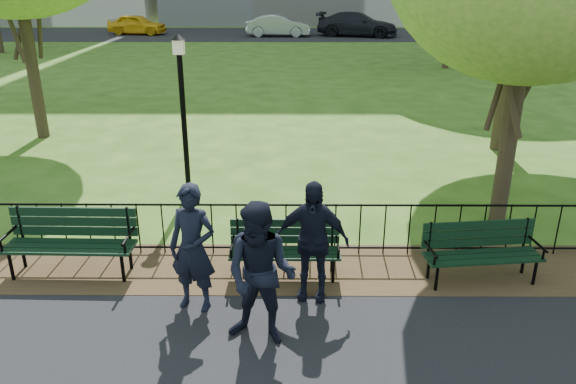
{
  "coord_description": "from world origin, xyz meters",
  "views": [
    {
      "loc": [
        0.69,
        -6.22,
        4.39
      ],
      "look_at": [
        0.64,
        1.5,
        1.3
      ],
      "focal_mm": 35.0,
      "sensor_mm": 36.0,
      "label": 1
    }
  ],
  "objects_px": {
    "park_bench_main": "(271,243)",
    "taxi": "(137,24)",
    "person_mid": "(261,275)",
    "sedan_dark": "(357,24)",
    "sedan_silver": "(278,26)",
    "lamppost": "(183,111)",
    "person_left": "(193,248)",
    "person_right": "(312,241)",
    "park_bench_right_a": "(481,246)",
    "park_bench_left_a": "(71,235)"
  },
  "relations": [
    {
      "from": "park_bench_main",
      "to": "taxi",
      "type": "height_order",
      "value": "taxi"
    },
    {
      "from": "person_mid",
      "to": "park_bench_main",
      "type": "bearing_deg",
      "value": 103.68
    },
    {
      "from": "sedan_dark",
      "to": "sedan_silver",
      "type": "bearing_deg",
      "value": 106.42
    },
    {
      "from": "lamppost",
      "to": "sedan_dark",
      "type": "xyz_separation_m",
      "value": [
        6.63,
        29.15,
        -0.96
      ]
    },
    {
      "from": "park_bench_main",
      "to": "lamppost",
      "type": "relative_size",
      "value": 0.51
    },
    {
      "from": "person_left",
      "to": "person_right",
      "type": "distance_m",
      "value": 1.63
    },
    {
      "from": "person_left",
      "to": "lamppost",
      "type": "bearing_deg",
      "value": 116.78
    },
    {
      "from": "person_mid",
      "to": "sedan_dark",
      "type": "relative_size",
      "value": 0.34
    },
    {
      "from": "sedan_dark",
      "to": "park_bench_right_a",
      "type": "bearing_deg",
      "value": -167.98
    },
    {
      "from": "person_right",
      "to": "person_mid",
      "type": "bearing_deg",
      "value": -112.82
    },
    {
      "from": "park_bench_right_a",
      "to": "taxi",
      "type": "height_order",
      "value": "taxi"
    },
    {
      "from": "park_bench_left_a",
      "to": "lamppost",
      "type": "xyz_separation_m",
      "value": [
        1.2,
        3.22,
        1.14
      ]
    },
    {
      "from": "park_bench_right_a",
      "to": "sedan_silver",
      "type": "bearing_deg",
      "value": 90.2
    },
    {
      "from": "park_bench_right_a",
      "to": "person_right",
      "type": "xyz_separation_m",
      "value": [
        -2.54,
        -0.5,
        0.33
      ]
    },
    {
      "from": "person_left",
      "to": "sedan_dark",
      "type": "xyz_separation_m",
      "value": [
        5.81,
        33.33,
        -0.1
      ]
    },
    {
      "from": "person_right",
      "to": "sedan_dark",
      "type": "xyz_separation_m",
      "value": [
        4.21,
        33.05,
        -0.08
      ]
    },
    {
      "from": "person_mid",
      "to": "lamppost",
      "type": "bearing_deg",
      "value": 125.86
    },
    {
      "from": "person_mid",
      "to": "sedan_silver",
      "type": "distance_m",
      "value": 33.94
    },
    {
      "from": "park_bench_left_a",
      "to": "sedan_dark",
      "type": "height_order",
      "value": "sedan_dark"
    },
    {
      "from": "park_bench_left_a",
      "to": "taxi",
      "type": "relative_size",
      "value": 0.48
    },
    {
      "from": "person_right",
      "to": "sedan_dark",
      "type": "height_order",
      "value": "person_right"
    },
    {
      "from": "park_bench_left_a",
      "to": "person_mid",
      "type": "bearing_deg",
      "value": -28.59
    },
    {
      "from": "person_right",
      "to": "sedan_silver",
      "type": "distance_m",
      "value": 32.94
    },
    {
      "from": "sedan_dark",
      "to": "park_bench_left_a",
      "type": "bearing_deg",
      "value": -178.65
    },
    {
      "from": "park_bench_right_a",
      "to": "person_mid",
      "type": "bearing_deg",
      "value": -160.83
    },
    {
      "from": "park_bench_main",
      "to": "person_left",
      "type": "height_order",
      "value": "person_left"
    },
    {
      "from": "person_right",
      "to": "taxi",
      "type": "bearing_deg",
      "value": 117.84
    },
    {
      "from": "lamppost",
      "to": "person_right",
      "type": "height_order",
      "value": "lamppost"
    },
    {
      "from": "taxi",
      "to": "sedan_silver",
      "type": "xyz_separation_m",
      "value": [
        10.0,
        -1.14,
        0.03
      ]
    },
    {
      "from": "park_bench_right_a",
      "to": "sedan_dark",
      "type": "height_order",
      "value": "sedan_dark"
    },
    {
      "from": "park_bench_right_a",
      "to": "person_left",
      "type": "height_order",
      "value": "person_left"
    },
    {
      "from": "lamppost",
      "to": "person_left",
      "type": "distance_m",
      "value": 4.35
    },
    {
      "from": "lamppost",
      "to": "person_right",
      "type": "relative_size",
      "value": 1.85
    },
    {
      "from": "person_left",
      "to": "person_mid",
      "type": "height_order",
      "value": "person_mid"
    },
    {
      "from": "park_bench_left_a",
      "to": "person_mid",
      "type": "relative_size",
      "value": 1.05
    },
    {
      "from": "park_bench_main",
      "to": "park_bench_left_a",
      "type": "relative_size",
      "value": 0.85
    },
    {
      "from": "sedan_silver",
      "to": "sedan_dark",
      "type": "bearing_deg",
      "value": -85.97
    },
    {
      "from": "sedan_silver",
      "to": "park_bench_main",
      "type": "bearing_deg",
      "value": -176.34
    },
    {
      "from": "park_bench_main",
      "to": "taxi",
      "type": "relative_size",
      "value": 0.41
    },
    {
      "from": "person_right",
      "to": "sedan_silver",
      "type": "height_order",
      "value": "person_right"
    },
    {
      "from": "lamppost",
      "to": "sedan_dark",
      "type": "bearing_deg",
      "value": 77.18
    },
    {
      "from": "park_bench_right_a",
      "to": "lamppost",
      "type": "distance_m",
      "value": 6.14
    },
    {
      "from": "taxi",
      "to": "sedan_dark",
      "type": "bearing_deg",
      "value": -83.67
    },
    {
      "from": "park_bench_right_a",
      "to": "person_mid",
      "type": "xyz_separation_m",
      "value": [
        -3.19,
        -1.52,
        0.38
      ]
    },
    {
      "from": "taxi",
      "to": "park_bench_left_a",
      "type": "bearing_deg",
      "value": -157.15
    },
    {
      "from": "park_bench_right_a",
      "to": "sedan_dark",
      "type": "bearing_deg",
      "value": 80.68
    },
    {
      "from": "person_mid",
      "to": "taxi",
      "type": "xyz_separation_m",
      "value": [
        -10.56,
        35.08,
        -0.24
      ]
    },
    {
      "from": "park_bench_right_a",
      "to": "sedan_dark",
      "type": "relative_size",
      "value": 0.32
    },
    {
      "from": "park_bench_main",
      "to": "park_bench_left_a",
      "type": "distance_m",
      "value": 3.05
    },
    {
      "from": "park_bench_main",
      "to": "lamppost",
      "type": "distance_m",
      "value": 4.01
    }
  ]
}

